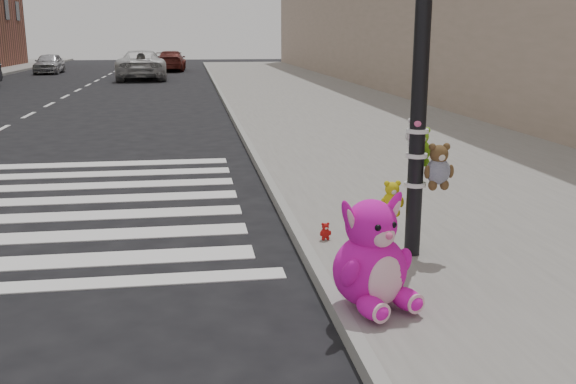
{
  "coord_description": "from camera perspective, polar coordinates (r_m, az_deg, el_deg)",
  "views": [
    {
      "loc": [
        0.36,
        -4.31,
        2.38
      ],
      "look_at": [
        1.35,
        2.23,
        0.75
      ],
      "focal_mm": 40.0,
      "sensor_mm": 36.0,
      "label": 1
    }
  ],
  "objects": [
    {
      "name": "ground",
      "position": [
        4.93,
        -12.18,
        -15.33
      ],
      "size": [
        120.0,
        120.0,
        0.0
      ],
      "primitive_type": "plane",
      "color": "black",
      "rests_on": "ground"
    },
    {
      "name": "sidewalk_near",
      "position": [
        15.21,
        9.28,
        4.93
      ],
      "size": [
        7.0,
        80.0,
        0.14
      ],
      "primitive_type": "cube",
      "color": "slate",
      "rests_on": "ground"
    },
    {
      "name": "curb_edge",
      "position": [
        14.54,
        -3.83,
        4.68
      ],
      "size": [
        0.12,
        80.0,
        0.15
      ],
      "primitive_type": "cube",
      "color": "gray",
      "rests_on": "ground"
    },
    {
      "name": "signal_pole",
      "position": [
        6.56,
        11.79,
        8.0
      ],
      "size": [
        0.71,
        0.5,
        4.0
      ],
      "color": "black",
      "rests_on": "sidewalk_near"
    },
    {
      "name": "pink_bunny",
      "position": [
        5.41,
        7.5,
        -6.13
      ],
      "size": [
        0.82,
        0.88,
        0.98
      ],
      "rotation": [
        0.0,
        0.0,
        0.38
      ],
      "color": "#E513B6",
      "rests_on": "sidewalk_near"
    },
    {
      "name": "red_teddy",
      "position": [
        7.18,
        3.34,
        -3.5
      ],
      "size": [
        0.15,
        0.11,
        0.2
      ],
      "primitive_type": null,
      "rotation": [
        0.0,
        0.0,
        0.1
      ],
      "color": "#B31411",
      "rests_on": "sidewalk_near"
    },
    {
      "name": "car_white_near",
      "position": [
        36.1,
        -12.89,
        10.95
      ],
      "size": [
        2.83,
        5.67,
        1.54
      ],
      "primitive_type": "imported",
      "rotation": [
        0.0,
        0.0,
        3.19
      ],
      "color": "silver",
      "rests_on": "ground"
    },
    {
      "name": "car_maroon_near",
      "position": [
        44.07,
        -10.36,
        11.39
      ],
      "size": [
        1.96,
        4.6,
        1.32
      ],
      "primitive_type": "imported",
      "rotation": [
        0.0,
        0.0,
        3.12
      ],
      "color": "maroon",
      "rests_on": "ground"
    },
    {
      "name": "car_silver_deep",
      "position": [
        43.17,
        -20.47,
        10.67
      ],
      "size": [
        1.53,
        3.71,
        1.26
      ],
      "primitive_type": "imported",
      "rotation": [
        0.0,
        0.0,
        0.01
      ],
      "color": "#B2B2B7",
      "rests_on": "ground"
    }
  ]
}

